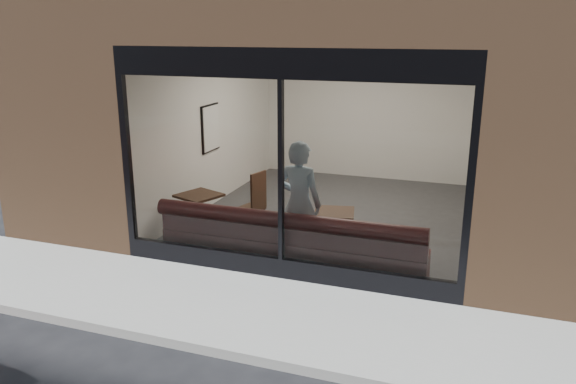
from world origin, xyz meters
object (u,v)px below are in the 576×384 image
(cafe_chair_left, at_px, (251,208))
(cafe_table_right, at_px, (334,213))
(cafe_table_left, at_px, (199,196))
(person, at_px, (299,204))
(banquette, at_px, (291,253))

(cafe_chair_left, bearing_deg, cafe_table_right, 164.23)
(cafe_table_left, bearing_deg, cafe_chair_left, 66.04)
(person, bearing_deg, cafe_table_right, -134.39)
(banquette, xyz_separation_m, cafe_chair_left, (-1.39, 1.75, 0.01))
(person, height_order, cafe_table_right, person)
(cafe_table_right, relative_size, cafe_chair_left, 1.45)
(cafe_table_left, distance_m, cafe_table_right, 2.38)
(cafe_table_right, bearing_deg, person, -140.66)
(cafe_table_left, bearing_deg, cafe_table_right, -3.10)
(person, xyz_separation_m, cafe_chair_left, (-1.45, 1.57, -0.71))
(person, distance_m, cafe_chair_left, 2.25)
(banquette, height_order, cafe_chair_left, banquette)
(cafe_table_left, height_order, cafe_table_right, cafe_table_left)
(person, relative_size, cafe_table_left, 2.99)
(cafe_table_left, xyz_separation_m, cafe_chair_left, (0.48, 1.07, -0.50))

